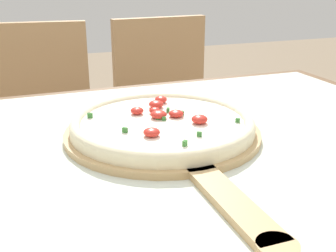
% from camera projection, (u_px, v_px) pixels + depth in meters
% --- Properties ---
extents(dining_table, '(1.13, 0.94, 0.74)m').
position_uv_depth(dining_table, '(199.00, 203.00, 0.80)').
color(dining_table, brown).
rests_on(dining_table, ground_plane).
extents(towel_cloth, '(1.05, 0.86, 0.00)m').
position_uv_depth(towel_cloth, '(200.00, 147.00, 0.76)').
color(towel_cloth, silver).
rests_on(towel_cloth, dining_table).
extents(pizza_peel, '(0.37, 0.59, 0.01)m').
position_uv_depth(pizza_peel, '(167.00, 137.00, 0.78)').
color(pizza_peel, tan).
rests_on(pizza_peel, towel_cloth).
extents(pizza, '(0.35, 0.35, 0.03)m').
position_uv_depth(pizza, '(162.00, 123.00, 0.79)').
color(pizza, beige).
rests_on(pizza, pizza_peel).
extents(chair_left, '(0.44, 0.44, 0.87)m').
position_uv_depth(chair_left, '(40.00, 131.00, 1.50)').
color(chair_left, tan).
rests_on(chair_left, ground_plane).
extents(chair_right, '(0.43, 0.43, 0.87)m').
position_uv_depth(chair_right, '(169.00, 116.00, 1.66)').
color(chair_right, tan).
rests_on(chair_right, ground_plane).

